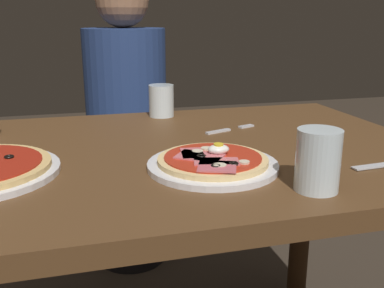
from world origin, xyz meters
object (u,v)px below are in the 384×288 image
(water_glass_far, at_px, (318,164))
(diner_person, at_px, (128,134))
(dining_table, at_px, (170,193))
(fork, at_px, (227,130))
(water_glass_near, at_px, (161,103))
(pizza_foreground, at_px, (213,162))

(water_glass_far, distance_m, diner_person, 1.15)
(dining_table, bearing_deg, water_glass_far, -58.37)
(fork, bearing_deg, water_glass_near, 120.66)
(water_glass_near, relative_size, fork, 0.62)
(dining_table, xyz_separation_m, diner_person, (-0.01, 0.80, -0.06))
(pizza_foreground, height_order, water_glass_far, water_glass_far)
(dining_table, height_order, diner_person, diner_person)
(pizza_foreground, xyz_separation_m, water_glass_far, (0.14, -0.16, 0.03))
(pizza_foreground, distance_m, water_glass_far, 0.21)
(diner_person, bearing_deg, dining_table, 90.43)
(water_glass_far, bearing_deg, water_glass_near, 102.40)
(pizza_foreground, xyz_separation_m, diner_person, (-0.06, 0.96, -0.18))
(fork, height_order, diner_person, diner_person)
(dining_table, relative_size, water_glass_near, 12.91)
(pizza_foreground, relative_size, fork, 1.71)
(water_glass_far, height_order, diner_person, diner_person)
(diner_person, bearing_deg, pizza_foreground, 93.56)
(water_glass_far, relative_size, diner_person, 0.09)
(water_glass_far, relative_size, fork, 0.71)
(pizza_foreground, distance_m, diner_person, 0.98)
(dining_table, height_order, fork, fork)
(water_glass_near, bearing_deg, water_glass_far, -77.60)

